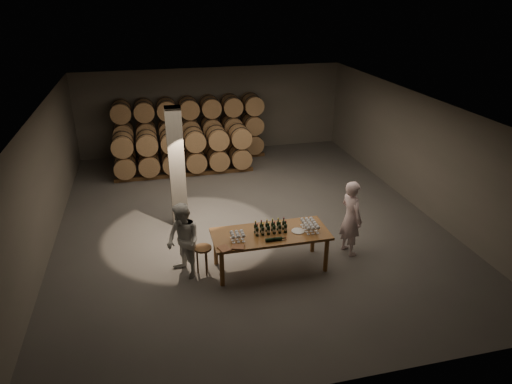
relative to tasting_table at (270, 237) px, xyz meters
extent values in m
plane|color=#595553|center=(0.00, 2.50, -0.80)|extent=(12.00, 12.00, 0.00)
plane|color=#605E59|center=(0.00, 2.50, 2.40)|extent=(12.00, 12.00, 0.00)
plane|color=#635F55|center=(0.00, 8.50, 0.80)|extent=(10.00, 0.00, 10.00)
plane|color=#635F55|center=(0.00, -3.50, 0.80)|extent=(10.00, 0.00, 10.00)
plane|color=#635F55|center=(-5.00, 2.50, 0.80)|extent=(0.00, 12.00, 12.00)
plane|color=#635F55|center=(5.00, 2.50, 0.80)|extent=(0.00, 12.00, 12.00)
cube|color=slate|center=(-1.80, 2.70, 0.80)|extent=(0.40, 0.40, 3.20)
cylinder|color=brown|center=(-1.18, -0.43, -0.38)|extent=(0.10, 0.10, 0.84)
cylinder|color=brown|center=(1.18, -0.43, -0.38)|extent=(0.10, 0.10, 0.84)
cylinder|color=brown|center=(-1.18, 0.43, -0.38)|extent=(0.10, 0.10, 0.84)
cylinder|color=brown|center=(1.18, 0.43, -0.38)|extent=(0.10, 0.10, 0.84)
cube|color=brown|center=(0.00, 0.00, 0.07)|extent=(2.60, 1.10, 0.06)
cube|color=brown|center=(-0.96, 7.40, -0.74)|extent=(5.48, 0.10, 0.12)
cube|color=brown|center=(-0.96, 8.00, -0.74)|extent=(5.48, 0.10, 0.12)
cylinder|color=olive|center=(-3.30, 7.70, -0.33)|extent=(0.70, 0.95, 0.70)
cylinder|color=black|center=(-3.30, 7.44, -0.33)|extent=(0.73, 0.04, 0.73)
cylinder|color=black|center=(-3.30, 7.96, -0.33)|extent=(0.73, 0.04, 0.73)
cylinder|color=olive|center=(-2.52, 7.70, -0.33)|extent=(0.70, 0.95, 0.70)
cylinder|color=black|center=(-2.52, 7.44, -0.33)|extent=(0.73, 0.04, 0.73)
cylinder|color=black|center=(-2.52, 7.96, -0.33)|extent=(0.73, 0.04, 0.73)
cylinder|color=olive|center=(-1.74, 7.70, -0.33)|extent=(0.70, 0.95, 0.70)
cylinder|color=black|center=(-1.74, 7.44, -0.33)|extent=(0.73, 0.04, 0.73)
cylinder|color=black|center=(-1.74, 7.96, -0.33)|extent=(0.73, 0.04, 0.73)
cylinder|color=olive|center=(-0.96, 7.70, -0.33)|extent=(0.70, 0.95, 0.70)
cylinder|color=black|center=(-0.96, 7.44, -0.33)|extent=(0.73, 0.04, 0.73)
cylinder|color=black|center=(-0.96, 7.96, -0.33)|extent=(0.73, 0.04, 0.73)
cylinder|color=olive|center=(-0.18, 7.70, -0.33)|extent=(0.70, 0.95, 0.70)
cylinder|color=black|center=(-0.18, 7.44, -0.33)|extent=(0.73, 0.04, 0.73)
cylinder|color=black|center=(-0.18, 7.96, -0.33)|extent=(0.73, 0.04, 0.73)
cylinder|color=olive|center=(0.60, 7.70, -0.33)|extent=(0.70, 0.95, 0.70)
cylinder|color=black|center=(0.60, 7.44, -0.33)|extent=(0.73, 0.04, 0.73)
cylinder|color=black|center=(0.60, 7.96, -0.33)|extent=(0.73, 0.04, 0.73)
cylinder|color=olive|center=(1.38, 7.70, -0.33)|extent=(0.70, 0.95, 0.70)
cylinder|color=black|center=(1.38, 7.44, -0.33)|extent=(0.73, 0.04, 0.73)
cylinder|color=black|center=(1.38, 7.96, -0.33)|extent=(0.73, 0.04, 0.73)
cylinder|color=olive|center=(-3.30, 7.70, 0.41)|extent=(0.70, 0.95, 0.70)
cylinder|color=black|center=(-3.30, 7.44, 0.41)|extent=(0.73, 0.04, 0.73)
cylinder|color=black|center=(-3.30, 7.96, 0.41)|extent=(0.73, 0.04, 0.73)
cylinder|color=olive|center=(-2.52, 7.70, 0.41)|extent=(0.70, 0.95, 0.70)
cylinder|color=black|center=(-2.52, 7.44, 0.41)|extent=(0.73, 0.04, 0.73)
cylinder|color=black|center=(-2.52, 7.96, 0.41)|extent=(0.73, 0.04, 0.73)
cylinder|color=olive|center=(-1.74, 7.70, 0.41)|extent=(0.70, 0.95, 0.70)
cylinder|color=black|center=(-1.74, 7.44, 0.41)|extent=(0.73, 0.04, 0.73)
cylinder|color=black|center=(-1.74, 7.96, 0.41)|extent=(0.73, 0.04, 0.73)
cylinder|color=olive|center=(-0.96, 7.70, 0.41)|extent=(0.70, 0.95, 0.70)
cylinder|color=black|center=(-0.96, 7.44, 0.41)|extent=(0.73, 0.04, 0.73)
cylinder|color=black|center=(-0.96, 7.96, 0.41)|extent=(0.73, 0.04, 0.73)
cylinder|color=olive|center=(-0.18, 7.70, 0.41)|extent=(0.70, 0.95, 0.70)
cylinder|color=black|center=(-0.18, 7.44, 0.41)|extent=(0.73, 0.04, 0.73)
cylinder|color=black|center=(-0.18, 7.96, 0.41)|extent=(0.73, 0.04, 0.73)
cylinder|color=olive|center=(0.60, 7.70, 0.41)|extent=(0.70, 0.95, 0.70)
cylinder|color=black|center=(0.60, 7.44, 0.41)|extent=(0.73, 0.04, 0.73)
cylinder|color=black|center=(0.60, 7.96, 0.41)|extent=(0.73, 0.04, 0.73)
cylinder|color=olive|center=(1.38, 7.70, 0.41)|extent=(0.70, 0.95, 0.70)
cylinder|color=black|center=(1.38, 7.44, 0.41)|extent=(0.73, 0.04, 0.73)
cylinder|color=black|center=(1.38, 7.96, 0.41)|extent=(0.73, 0.04, 0.73)
cylinder|color=olive|center=(-3.30, 7.70, 1.15)|extent=(0.70, 0.95, 0.70)
cylinder|color=black|center=(-3.30, 7.44, 1.15)|extent=(0.73, 0.04, 0.73)
cylinder|color=black|center=(-3.30, 7.96, 1.15)|extent=(0.73, 0.04, 0.73)
cylinder|color=olive|center=(-2.52, 7.70, 1.15)|extent=(0.70, 0.95, 0.70)
cylinder|color=black|center=(-2.52, 7.44, 1.15)|extent=(0.73, 0.04, 0.73)
cylinder|color=black|center=(-2.52, 7.96, 1.15)|extent=(0.73, 0.04, 0.73)
cylinder|color=olive|center=(-1.74, 7.70, 1.15)|extent=(0.70, 0.95, 0.70)
cylinder|color=black|center=(-1.74, 7.44, 1.15)|extent=(0.73, 0.04, 0.73)
cylinder|color=black|center=(-1.74, 7.96, 1.15)|extent=(0.73, 0.04, 0.73)
cylinder|color=olive|center=(-0.96, 7.70, 1.15)|extent=(0.70, 0.95, 0.70)
cylinder|color=black|center=(-0.96, 7.44, 1.15)|extent=(0.73, 0.04, 0.73)
cylinder|color=black|center=(-0.96, 7.96, 1.15)|extent=(0.73, 0.04, 0.73)
cylinder|color=olive|center=(-0.18, 7.70, 1.15)|extent=(0.70, 0.95, 0.70)
cylinder|color=black|center=(-0.18, 7.44, 1.15)|extent=(0.73, 0.04, 0.73)
cylinder|color=black|center=(-0.18, 7.96, 1.15)|extent=(0.73, 0.04, 0.73)
cylinder|color=olive|center=(0.60, 7.70, 1.15)|extent=(0.70, 0.95, 0.70)
cylinder|color=black|center=(0.60, 7.44, 1.15)|extent=(0.73, 0.04, 0.73)
cylinder|color=black|center=(0.60, 7.96, 1.15)|extent=(0.73, 0.04, 0.73)
cylinder|color=olive|center=(1.38, 7.70, 1.15)|extent=(0.70, 0.95, 0.70)
cylinder|color=black|center=(1.38, 7.44, 1.15)|extent=(0.73, 0.04, 0.73)
cylinder|color=black|center=(1.38, 7.96, 1.15)|extent=(0.73, 0.04, 0.73)
cube|color=brown|center=(-1.35, 6.00, -0.74)|extent=(4.70, 0.10, 0.12)
cube|color=brown|center=(-1.35, 6.60, -0.74)|extent=(4.70, 0.10, 0.12)
cylinder|color=olive|center=(-3.30, 6.30, -0.33)|extent=(0.70, 0.95, 0.70)
cylinder|color=black|center=(-3.30, 6.04, -0.33)|extent=(0.73, 0.04, 0.73)
cylinder|color=black|center=(-3.30, 6.56, -0.33)|extent=(0.73, 0.04, 0.73)
cylinder|color=olive|center=(-2.52, 6.30, -0.33)|extent=(0.70, 0.95, 0.70)
cylinder|color=black|center=(-2.52, 6.04, -0.33)|extent=(0.73, 0.04, 0.73)
cylinder|color=black|center=(-2.52, 6.56, -0.33)|extent=(0.73, 0.04, 0.73)
cylinder|color=olive|center=(-1.74, 6.30, -0.33)|extent=(0.70, 0.95, 0.70)
cylinder|color=black|center=(-1.74, 6.04, -0.33)|extent=(0.73, 0.04, 0.73)
cylinder|color=black|center=(-1.74, 6.56, -0.33)|extent=(0.73, 0.04, 0.73)
cylinder|color=olive|center=(-0.96, 6.30, -0.33)|extent=(0.70, 0.95, 0.70)
cylinder|color=black|center=(-0.96, 6.04, -0.33)|extent=(0.73, 0.04, 0.73)
cylinder|color=black|center=(-0.96, 6.56, -0.33)|extent=(0.73, 0.04, 0.73)
cylinder|color=olive|center=(-0.18, 6.30, -0.33)|extent=(0.70, 0.95, 0.70)
cylinder|color=black|center=(-0.18, 6.04, -0.33)|extent=(0.73, 0.04, 0.73)
cylinder|color=black|center=(-0.18, 6.56, -0.33)|extent=(0.73, 0.04, 0.73)
cylinder|color=olive|center=(0.60, 6.30, -0.33)|extent=(0.70, 0.95, 0.70)
cylinder|color=black|center=(0.60, 6.04, -0.33)|extent=(0.73, 0.04, 0.73)
cylinder|color=black|center=(0.60, 6.56, -0.33)|extent=(0.73, 0.04, 0.73)
cylinder|color=olive|center=(-3.30, 6.30, 0.41)|extent=(0.70, 0.95, 0.70)
cylinder|color=black|center=(-3.30, 6.04, 0.41)|extent=(0.73, 0.04, 0.73)
cylinder|color=black|center=(-3.30, 6.56, 0.41)|extent=(0.73, 0.04, 0.73)
cylinder|color=olive|center=(-2.52, 6.30, 0.41)|extent=(0.70, 0.95, 0.70)
cylinder|color=black|center=(-2.52, 6.04, 0.41)|extent=(0.73, 0.04, 0.73)
cylinder|color=black|center=(-2.52, 6.56, 0.41)|extent=(0.73, 0.04, 0.73)
cylinder|color=olive|center=(-1.74, 6.30, 0.41)|extent=(0.70, 0.95, 0.70)
cylinder|color=black|center=(-1.74, 6.04, 0.41)|extent=(0.73, 0.04, 0.73)
cylinder|color=black|center=(-1.74, 6.56, 0.41)|extent=(0.73, 0.04, 0.73)
cylinder|color=olive|center=(-0.96, 6.30, 0.41)|extent=(0.70, 0.95, 0.70)
cylinder|color=black|center=(-0.96, 6.04, 0.41)|extent=(0.73, 0.04, 0.73)
cylinder|color=black|center=(-0.96, 6.56, 0.41)|extent=(0.73, 0.04, 0.73)
cylinder|color=olive|center=(-0.18, 6.30, 0.41)|extent=(0.70, 0.95, 0.70)
cylinder|color=black|center=(-0.18, 6.04, 0.41)|extent=(0.73, 0.04, 0.73)
cylinder|color=black|center=(-0.18, 6.56, 0.41)|extent=(0.73, 0.04, 0.73)
cylinder|color=olive|center=(0.60, 6.30, 0.41)|extent=(0.70, 0.95, 0.70)
cylinder|color=black|center=(0.60, 6.04, 0.41)|extent=(0.73, 0.04, 0.73)
cylinder|color=black|center=(0.60, 6.56, 0.41)|extent=(0.73, 0.04, 0.73)
cylinder|color=black|center=(-0.32, -0.06, 0.20)|extent=(0.07, 0.07, 0.20)
cylinder|color=silver|center=(-0.32, -0.06, 0.19)|extent=(0.07, 0.07, 0.06)
cylinder|color=black|center=(-0.32, -0.06, 0.34)|extent=(0.03, 0.03, 0.08)
cylinder|color=yellow|center=(-0.32, -0.06, 0.39)|extent=(0.03, 0.03, 0.02)
cylinder|color=black|center=(-0.32, 0.09, 0.20)|extent=(0.07, 0.07, 0.20)
cylinder|color=silver|center=(-0.32, 0.09, 0.19)|extent=(0.07, 0.07, 0.06)
cylinder|color=black|center=(-0.32, 0.09, 0.34)|extent=(0.03, 0.03, 0.08)
cylinder|color=maroon|center=(-0.32, 0.09, 0.39)|extent=(0.03, 0.03, 0.02)
cylinder|color=black|center=(-0.19, -0.06, 0.20)|extent=(0.07, 0.07, 0.20)
cylinder|color=silver|center=(-0.19, -0.06, 0.19)|extent=(0.07, 0.07, 0.06)
cylinder|color=black|center=(-0.19, -0.06, 0.34)|extent=(0.03, 0.03, 0.08)
cylinder|color=maroon|center=(-0.19, -0.06, 0.39)|extent=(0.03, 0.03, 0.02)
cylinder|color=black|center=(-0.19, 0.09, 0.20)|extent=(0.07, 0.07, 0.20)
cylinder|color=silver|center=(-0.19, 0.09, 0.19)|extent=(0.07, 0.07, 0.06)
cylinder|color=black|center=(-0.19, 0.09, 0.34)|extent=(0.03, 0.03, 0.08)
cylinder|color=yellow|center=(-0.19, 0.09, 0.39)|extent=(0.03, 0.03, 0.02)
cylinder|color=black|center=(-0.06, -0.06, 0.20)|extent=(0.07, 0.07, 0.20)
cylinder|color=silver|center=(-0.06, -0.06, 0.19)|extent=(0.07, 0.07, 0.06)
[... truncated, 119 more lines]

